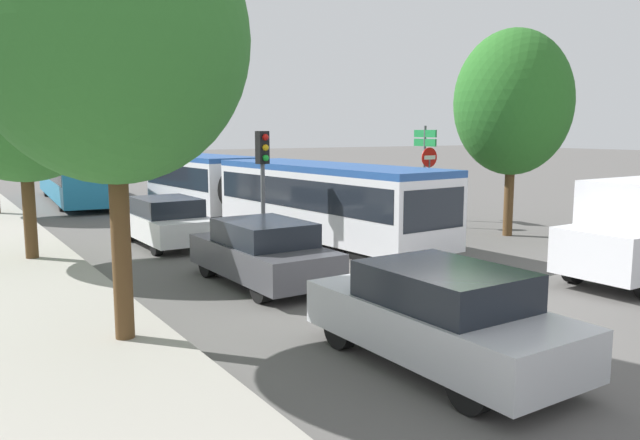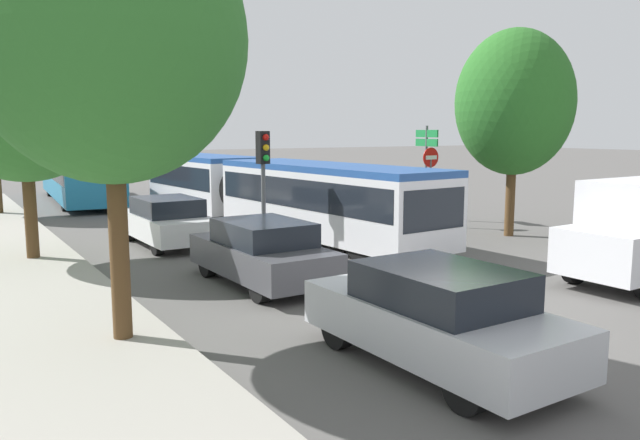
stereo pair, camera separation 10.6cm
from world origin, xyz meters
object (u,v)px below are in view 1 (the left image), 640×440
object	(u,v)px
queued_car_white	(166,221)
direction_sign_post	(425,153)
tree_right_near	(514,106)
queued_car_silver	(439,316)
articulated_bus	(266,189)
no_entry_sign	(429,174)
city_bus_rear	(76,174)
tree_left_mid	(27,111)
traffic_light	(263,164)
queued_car_graphite	(263,252)
tree_left_near	(112,39)

from	to	relation	value
queued_car_white	direction_sign_post	world-z (taller)	direction_sign_post
direction_sign_post	tree_right_near	distance (m)	4.63
direction_sign_post	queued_car_silver	bearing A→B (deg)	55.74
articulated_bus	no_entry_sign	size ratio (longest dim) A/B	5.77
city_bus_rear	tree_left_mid	distance (m)	14.80
traffic_light	queued_car_graphite	bearing A→B (deg)	-35.94
queued_car_white	tree_left_near	world-z (taller)	tree_left_near
queued_car_silver	tree_right_near	bearing A→B (deg)	-54.46
direction_sign_post	tree_left_mid	bearing A→B (deg)	9.78
city_bus_rear	queued_car_graphite	distance (m)	19.27
queued_car_silver	tree_left_mid	bearing A→B (deg)	18.66
articulated_bus	traffic_light	size ratio (longest dim) A/B	4.78
traffic_light	tree_left_mid	world-z (taller)	tree_left_mid
city_bus_rear	no_entry_sign	distance (m)	17.32
city_bus_rear	queued_car_graphite	world-z (taller)	city_bus_rear
queued_car_graphite	no_entry_sign	world-z (taller)	no_entry_sign
queued_car_white	tree_right_near	xyz separation A→B (m)	(10.14, -4.21, 3.45)
queued_car_white	no_entry_sign	size ratio (longest dim) A/B	1.48
queued_car_graphite	queued_car_silver	bearing A→B (deg)	178.43
tree_left_near	direction_sign_post	bearing A→B (deg)	31.32
articulated_bus	traffic_light	bearing A→B (deg)	-32.40
articulated_bus	direction_sign_post	size ratio (longest dim) A/B	4.52
queued_car_silver	queued_car_white	distance (m)	11.55
city_bus_rear	direction_sign_post	world-z (taller)	direction_sign_post
tree_left_mid	city_bus_rear	bearing A→B (deg)	74.66
articulated_bus	queued_car_graphite	world-z (taller)	articulated_bus
queued_car_graphite	tree_left_mid	bearing A→B (deg)	36.34
direction_sign_post	city_bus_rear	bearing A→B (deg)	-46.09
tree_right_near	tree_left_mid	bearing A→B (deg)	165.48
no_entry_sign	queued_car_graphite	bearing A→B (deg)	-63.39
tree_left_near	tree_left_mid	world-z (taller)	tree_left_near
city_bus_rear	tree_right_near	bearing A→B (deg)	-146.62
tree_left_near	tree_right_near	size ratio (longest dim) A/B	1.05
city_bus_rear	queued_car_silver	bearing A→B (deg)	-176.09
articulated_bus	no_entry_sign	distance (m)	5.80
no_entry_sign	tree_left_mid	size ratio (longest dim) A/B	0.48
queued_car_graphite	direction_sign_post	xyz separation A→B (m)	(10.05, 5.95, 1.82)
no_entry_sign	queued_car_silver	bearing A→B (deg)	-41.53
queued_car_silver	queued_car_white	size ratio (longest dim) A/B	1.03
queued_car_white	no_entry_sign	world-z (taller)	no_entry_sign
tree_left_near	tree_left_mid	xyz separation A→B (m)	(-0.22, 7.61, -0.87)
no_entry_sign	tree_left_mid	distance (m)	13.06
traffic_light	no_entry_sign	size ratio (longest dim) A/B	1.21
articulated_bus	direction_sign_post	xyz separation A→B (m)	(6.17, -1.30, 1.17)
articulated_bus	queued_car_silver	distance (m)	13.57
articulated_bus	traffic_light	distance (m)	4.71
queued_car_silver	no_entry_sign	world-z (taller)	no_entry_sign
articulated_bus	city_bus_rear	world-z (taller)	articulated_bus
queued_car_white	direction_sign_post	size ratio (longest dim) A/B	1.16
city_bus_rear	tree_left_near	distance (m)	22.24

